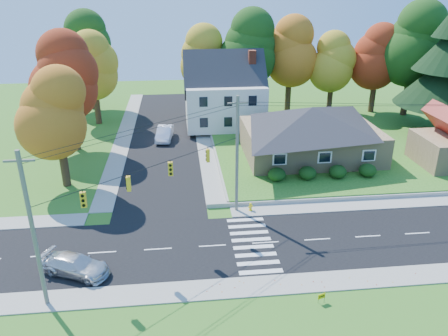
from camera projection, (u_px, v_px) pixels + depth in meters
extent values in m
plane|color=#3D7923|center=(265.00, 243.00, 32.71)|extent=(120.00, 120.00, 0.00)
cube|color=black|center=(265.00, 243.00, 32.71)|extent=(90.00, 8.00, 0.02)
cube|color=black|center=(164.00, 135.00, 55.67)|extent=(8.00, 44.00, 0.02)
cube|color=#9C9A90|center=(254.00, 210.00, 37.26)|extent=(90.00, 2.00, 0.08)
cube|color=#9C9A90|center=(281.00, 285.00, 28.13)|extent=(90.00, 2.00, 0.08)
cube|color=#3D7923|center=(337.00, 140.00, 53.10)|extent=(30.00, 30.00, 0.50)
cube|color=tan|center=(310.00, 141.00, 47.31)|extent=(14.00, 10.00, 3.20)
pyramid|color=#26262B|center=(312.00, 117.00, 46.24)|extent=(14.60, 10.60, 2.20)
cube|color=silver|center=(225.00, 104.00, 57.00)|extent=(10.00, 8.00, 5.60)
pyramid|color=#26262B|center=(225.00, 73.00, 55.43)|extent=(10.40, 8.40, 2.40)
cube|color=brown|center=(251.00, 88.00, 56.56)|extent=(0.90, 0.90, 9.60)
ellipsoid|color=#163A10|center=(277.00, 174.00, 41.52)|extent=(1.70, 1.70, 1.27)
ellipsoid|color=#163A10|center=(307.00, 173.00, 41.82)|extent=(1.70, 1.70, 1.27)
ellipsoid|color=#163A10|center=(338.00, 172.00, 42.12)|extent=(1.70, 1.70, 1.27)
ellipsoid|color=#163A10|center=(368.00, 170.00, 42.42)|extent=(1.70, 1.70, 1.27)
cylinder|color=#666059|center=(33.00, 233.00, 24.54)|extent=(0.26, 0.26, 10.00)
cube|color=#666059|center=(19.00, 161.00, 22.81)|extent=(1.60, 0.12, 0.12)
cylinder|color=#666059|center=(237.00, 156.00, 35.35)|extent=(0.26, 0.26, 10.00)
cube|color=#666059|center=(238.00, 103.00, 33.61)|extent=(1.60, 0.12, 0.12)
cube|color=gold|center=(83.00, 200.00, 26.25)|extent=(0.34, 0.26, 1.00)
cube|color=gold|center=(129.00, 184.00, 28.32)|extent=(0.26, 0.34, 1.00)
cube|color=gold|center=(171.00, 169.00, 30.56)|extent=(0.34, 0.26, 1.00)
cube|color=gold|center=(208.00, 156.00, 32.89)|extent=(0.26, 0.34, 1.00)
cylinder|color=black|center=(152.00, 166.00, 29.31)|extent=(13.02, 10.43, 0.04)
cylinder|color=#3F2A19|center=(206.00, 94.00, 62.32)|extent=(0.80, 0.80, 5.40)
sphere|color=#B19222|center=(206.00, 67.00, 60.79)|extent=(6.72, 6.72, 6.72)
sphere|color=#B19222|center=(205.00, 54.00, 60.13)|extent=(5.91, 5.91, 5.91)
sphere|color=#B19222|center=(205.00, 42.00, 59.47)|extent=(5.11, 5.11, 5.11)
cylinder|color=#3F2A19|center=(249.00, 92.00, 61.83)|extent=(0.86, 0.86, 6.30)
sphere|color=#1C4713|center=(249.00, 59.00, 60.04)|extent=(7.84, 7.84, 7.84)
sphere|color=#1C4713|center=(250.00, 44.00, 59.27)|extent=(6.90, 6.90, 6.90)
sphere|color=#1C4713|center=(250.00, 29.00, 58.50)|extent=(5.96, 5.96, 5.96)
cylinder|color=#3F2A19|center=(288.00, 91.00, 63.44)|extent=(0.83, 0.83, 5.85)
sphere|color=#BE651A|center=(290.00, 61.00, 61.77)|extent=(7.28, 7.28, 7.28)
sphere|color=#BE651A|center=(291.00, 48.00, 61.06)|extent=(6.41, 6.41, 6.41)
sphere|color=#BE651A|center=(292.00, 35.00, 60.34)|extent=(5.53, 5.53, 5.53)
cylinder|color=#3F2A19|center=(330.00, 94.00, 63.30)|extent=(0.77, 0.77, 4.95)
sphere|color=#B19222|center=(333.00, 69.00, 61.89)|extent=(6.16, 6.16, 6.16)
sphere|color=#B19222|center=(334.00, 58.00, 61.29)|extent=(5.42, 5.42, 5.42)
sphere|color=#B19222|center=(335.00, 47.00, 60.68)|extent=(4.68, 4.68, 4.68)
cylinder|color=#3F2A19|center=(373.00, 93.00, 62.90)|extent=(0.80, 0.80, 5.40)
sphere|color=maroon|center=(377.00, 66.00, 61.36)|extent=(6.72, 6.72, 6.72)
sphere|color=maroon|center=(378.00, 54.00, 60.70)|extent=(5.91, 5.91, 5.91)
sphere|color=maroon|center=(380.00, 41.00, 60.04)|extent=(5.11, 5.11, 5.11)
cylinder|color=#3F2A19|center=(407.00, 91.00, 61.20)|extent=(0.89, 0.89, 6.75)
sphere|color=#1C4713|center=(413.00, 56.00, 59.28)|extent=(8.40, 8.40, 8.40)
sphere|color=#1C4713|center=(415.00, 40.00, 58.46)|extent=(7.39, 7.39, 7.39)
sphere|color=#1C4713|center=(418.00, 23.00, 57.63)|extent=(6.38, 6.38, 6.38)
cylinder|color=#3F2A19|center=(443.00, 121.00, 54.75)|extent=(0.40, 0.40, 2.88)
cylinder|color=#3F2A19|center=(64.00, 161.00, 41.00)|extent=(0.77, 0.77, 4.95)
sphere|color=#BE651A|center=(58.00, 125.00, 39.60)|extent=(6.16, 6.16, 6.16)
sphere|color=#BE651A|center=(55.00, 108.00, 38.99)|extent=(5.42, 5.42, 5.42)
sphere|color=#BE651A|center=(53.00, 91.00, 38.39)|extent=(4.68, 4.68, 4.68)
cylinder|color=#3F2A19|center=(74.00, 125.00, 49.87)|extent=(0.83, 0.83, 5.85)
sphere|color=maroon|center=(69.00, 89.00, 48.20)|extent=(7.28, 7.28, 7.28)
sphere|color=maroon|center=(67.00, 72.00, 47.49)|extent=(6.41, 6.41, 6.41)
sphere|color=maroon|center=(64.00, 55.00, 46.77)|extent=(5.53, 5.53, 5.53)
cylinder|color=#3F2A19|center=(97.00, 104.00, 59.19)|extent=(0.80, 0.80, 5.40)
sphere|color=#B19222|center=(94.00, 75.00, 57.66)|extent=(6.72, 6.72, 6.72)
sphere|color=#B19222|center=(92.00, 63.00, 57.00)|extent=(5.91, 5.91, 5.91)
sphere|color=#B19222|center=(91.00, 49.00, 56.34)|extent=(5.11, 5.11, 5.11)
cylinder|color=#3F2A19|center=(91.00, 88.00, 66.13)|extent=(0.86, 0.86, 6.30)
sphere|color=#1C4713|center=(88.00, 58.00, 64.34)|extent=(7.84, 7.84, 7.84)
sphere|color=#1C4713|center=(86.00, 44.00, 63.57)|extent=(6.90, 6.90, 6.90)
sphere|color=#1C4713|center=(84.00, 30.00, 62.80)|extent=(5.96, 5.96, 5.96)
imported|color=silver|center=(76.00, 265.00, 28.96)|extent=(5.04, 3.65, 1.36)
imported|color=white|center=(165.00, 133.00, 53.70)|extent=(2.26, 5.12, 1.64)
cylinder|color=yellow|center=(250.00, 210.00, 37.22)|extent=(0.34, 0.34, 0.09)
cylinder|color=yellow|center=(250.00, 208.00, 37.11)|extent=(0.23, 0.23, 0.52)
sphere|color=yellow|center=(251.00, 204.00, 36.98)|extent=(0.25, 0.25, 0.25)
cylinder|color=yellow|center=(251.00, 207.00, 37.07)|extent=(0.44, 0.26, 0.11)
cylinder|color=black|center=(318.00, 300.00, 26.52)|extent=(0.02, 0.02, 0.43)
cylinder|color=black|center=(324.00, 299.00, 26.55)|extent=(0.02, 0.02, 0.43)
cube|color=#E2C403|center=(322.00, 296.00, 26.43)|extent=(0.50, 0.19, 0.34)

